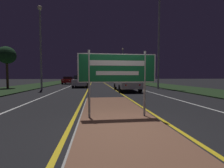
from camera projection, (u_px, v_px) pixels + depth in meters
ground_plane at (122, 129)px, 3.99m from camera, size 160.00×160.00×0.00m
median_island at (117, 118)px, 4.83m from camera, size 2.46×9.04×0.10m
verge_left at (36, 85)px, 22.72m from camera, size 5.00×100.00×0.08m
verge_right at (156, 85)px, 24.94m from camera, size 5.00×100.00×0.08m
centre_line_yellow_left at (91, 84)px, 28.62m from camera, size 0.12×70.00×0.01m
centre_line_yellow_right at (106, 84)px, 28.95m from camera, size 0.12×70.00×0.01m
lane_line_white_left at (76, 84)px, 28.30m from camera, size 0.12×70.00×0.01m
lane_line_white_right at (120, 84)px, 29.28m from camera, size 0.12×70.00×0.01m
edge_line_white_left at (60, 84)px, 27.95m from camera, size 0.10×70.00×0.01m
edge_line_white_right at (135, 83)px, 29.63m from camera, size 0.10×70.00×0.01m
highway_sign at (118, 70)px, 4.75m from camera, size 2.49×0.07×2.11m
streetlight_left_near at (41, 40)px, 15.28m from camera, size 0.44×0.44×8.56m
streetlight_right_near at (159, 29)px, 16.43m from camera, size 0.50×0.50×10.69m
streetlight_right_far at (123, 61)px, 37.80m from camera, size 0.46×0.46×8.53m
car_receding_0 at (127, 83)px, 14.28m from camera, size 1.99×4.82×1.32m
car_receding_1 at (129, 80)px, 27.97m from camera, size 1.87×4.42×1.57m
car_receding_2 at (109, 79)px, 36.09m from camera, size 1.98×4.25×1.51m
car_receding_3 at (115, 78)px, 49.89m from camera, size 1.99×4.31×1.49m
car_approaching_0 at (81, 81)px, 19.74m from camera, size 1.88×4.68×1.52m
car_approaching_1 at (69, 80)px, 27.89m from camera, size 1.89×4.38×1.37m
warning_sign at (148, 76)px, 25.56m from camera, size 0.60×0.06×2.40m
roadside_palm_left at (7, 56)px, 16.68m from camera, size 1.92×1.92×4.66m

